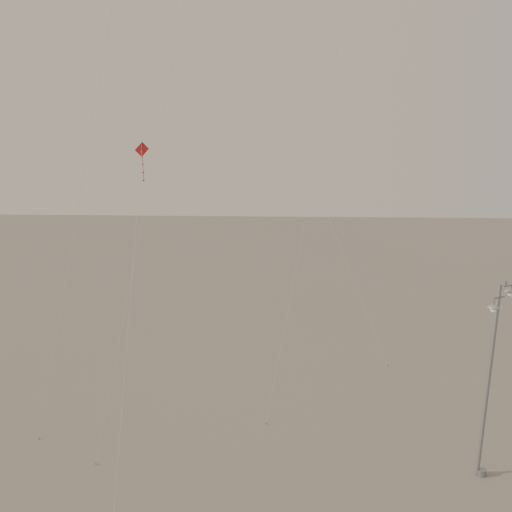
{
  "coord_description": "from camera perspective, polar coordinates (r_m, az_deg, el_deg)",
  "views": [
    {
      "loc": [
        -0.83,
        -26.71,
        16.69
      ],
      "look_at": [
        -2.31,
        5.0,
        9.91
      ],
      "focal_mm": 50.0,
      "sensor_mm": 36.0,
      "label": 1
    }
  ],
  "objects": [
    {
      "name": "kite_1",
      "position": [
        34.08,
        -5.89,
        18.94
      ],
      "size": [
        5.61,
        4.17,
        26.99
      ],
      "rotation": [
        0.0,
        0.0,
        -0.43
      ],
      "color": "#322C2A",
      "rests_on": "ground"
    },
    {
      "name": "kite_3",
      "position": [
        33.78,
        -9.51,
        3.02
      ],
      "size": [
        0.9,
        10.92,
        14.9
      ],
      "rotation": [
        0.0,
        0.0,
        -0.01
      ],
      "color": "maroon",
      "rests_on": "ground"
    },
    {
      "name": "kite_5",
      "position": [
        50.0,
        0.18,
        16.79
      ],
      "size": [
        11.44,
        7.77,
        27.47
      ],
      "rotation": [
        0.0,
        0.0,
        -1.22
      ],
      "color": "#A0491A",
      "rests_on": "ground"
    },
    {
      "name": "street_lamp",
      "position": [
        33.75,
        18.26,
        -9.01
      ],
      "size": [
        1.41,
        1.15,
        9.2
      ],
      "color": "#999CA2",
      "rests_on": "ground"
    }
  ]
}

